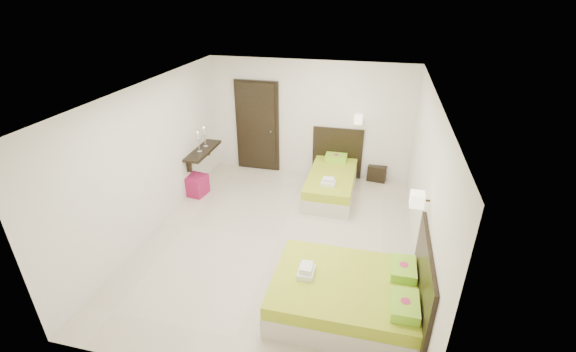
% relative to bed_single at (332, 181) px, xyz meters
% --- Properties ---
extents(floor, '(5.50, 5.50, 0.00)m').
position_rel_bed_single_xyz_m(floor, '(-0.67, -1.90, -0.28)').
color(floor, beige).
rests_on(floor, ground).
extents(bed_single, '(1.12, 1.86, 1.54)m').
position_rel_bed_single_xyz_m(bed_single, '(0.00, 0.00, 0.00)').
color(bed_single, beige).
rests_on(bed_single, ground).
extents(bed_double, '(1.94, 1.65, 1.60)m').
position_rel_bed_single_xyz_m(bed_double, '(0.69, -3.26, 0.01)').
color(bed_double, beige).
rests_on(bed_double, ground).
extents(nightstand, '(0.45, 0.42, 0.36)m').
position_rel_bed_single_xyz_m(nightstand, '(0.93, 0.86, -0.10)').
color(nightstand, black).
rests_on(nightstand, ground).
extents(ottoman, '(0.48, 0.48, 0.42)m').
position_rel_bed_single_xyz_m(ottoman, '(-2.78, -0.72, -0.07)').
color(ottoman, maroon).
rests_on(ottoman, ground).
extents(door, '(1.02, 0.15, 2.14)m').
position_rel_bed_single_xyz_m(door, '(-1.87, 0.80, 0.77)').
color(door, black).
rests_on(door, ground).
extents(console_shelf, '(0.35, 1.20, 0.78)m').
position_rel_bed_single_xyz_m(console_shelf, '(-2.75, -0.30, 0.54)').
color(console_shelf, black).
rests_on(console_shelf, ground).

